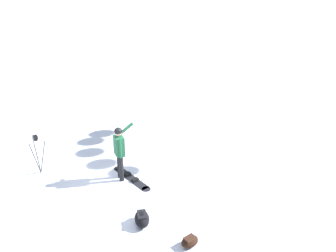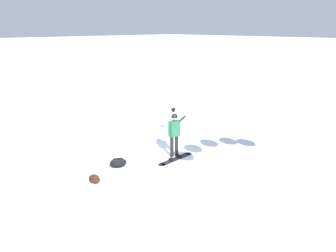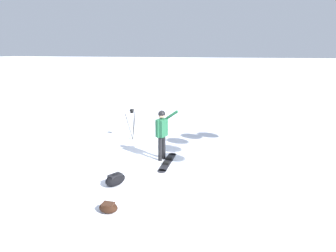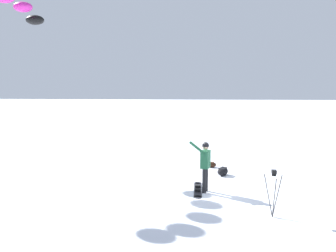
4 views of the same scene
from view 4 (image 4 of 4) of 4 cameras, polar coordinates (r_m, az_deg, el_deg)
ground_plane at (r=11.50m, az=10.02°, el=-11.23°), size 300.00×300.00×0.00m
snowboarder at (r=10.61m, az=6.99°, el=-6.61°), size 0.75×0.46×1.79m
snowboard at (r=11.08m, az=5.61°, el=-11.71°), size 0.36×1.85×0.10m
traction_kite at (r=15.80m, az=-28.31°, el=19.41°), size 1.88×4.10×1.04m
gear_bag_large at (r=14.32m, az=8.12°, el=-7.18°), size 0.47×0.33×0.24m
camera_tripod at (r=8.97m, az=19.20°, el=-10.14°), size 0.51×0.50×1.33m
gear_bag_small at (r=13.02m, az=10.23°, el=-8.35°), size 0.62×0.73×0.34m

